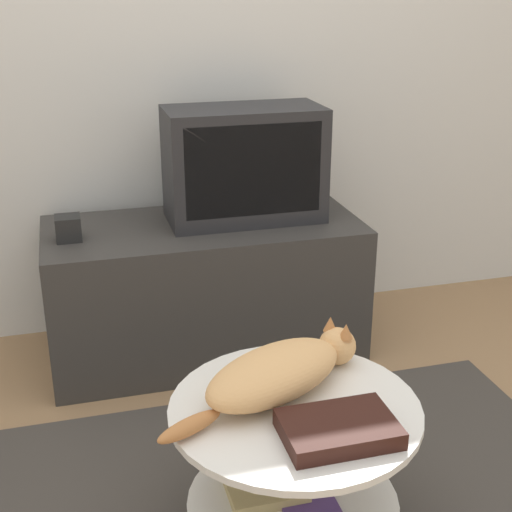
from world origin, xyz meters
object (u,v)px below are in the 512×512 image
at_px(tv, 244,164).
at_px(cat, 279,372).
at_px(speaker, 68,228).
at_px(dvd_box, 339,429).

height_order(tv, cat, tv).
bearing_deg(speaker, dvd_box, -65.59).
bearing_deg(tv, cat, -99.87).
distance_m(tv, speaker, 0.67).
bearing_deg(speaker, tv, 5.87).
bearing_deg(tv, dvd_box, -94.97).
distance_m(tv, dvd_box, 1.28).
xyz_separation_m(dvd_box, cat, (-0.07, 0.21, 0.03)).
xyz_separation_m(tv, cat, (-0.18, -1.03, -0.25)).
bearing_deg(cat, tv, 53.57).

